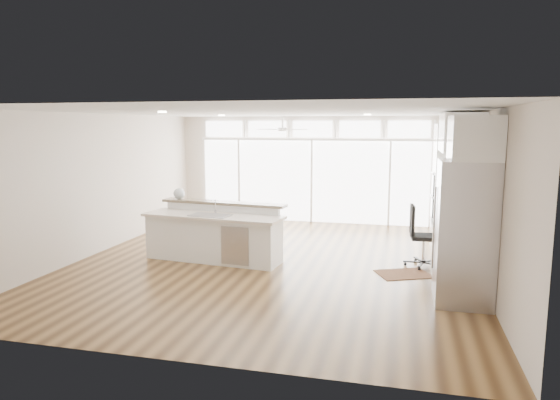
# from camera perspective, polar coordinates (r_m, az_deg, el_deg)

# --- Properties ---
(floor) EXTENTS (7.00, 8.00, 0.02)m
(floor) POSITION_cam_1_polar(r_m,az_deg,el_deg) (9.18, -0.79, -7.14)
(floor) COLOR #462D15
(floor) RESTS_ON ground
(ceiling) EXTENTS (7.00, 8.00, 0.02)m
(ceiling) POSITION_cam_1_polar(r_m,az_deg,el_deg) (8.85, -0.82, 10.02)
(ceiling) COLOR silver
(ceiling) RESTS_ON wall_back
(wall_back) EXTENTS (7.00, 0.04, 2.70)m
(wall_back) POSITION_cam_1_polar(r_m,az_deg,el_deg) (12.80, 3.72, 3.49)
(wall_back) COLOR beige
(wall_back) RESTS_ON floor
(wall_front) EXTENTS (7.00, 0.04, 2.70)m
(wall_front) POSITION_cam_1_polar(r_m,az_deg,el_deg) (5.20, -12.04, -4.11)
(wall_front) COLOR beige
(wall_front) RESTS_ON floor
(wall_left) EXTENTS (0.04, 8.00, 2.70)m
(wall_left) POSITION_cam_1_polar(r_m,az_deg,el_deg) (10.36, -19.90, 1.81)
(wall_left) COLOR beige
(wall_left) RESTS_ON floor
(wall_right) EXTENTS (0.04, 8.00, 2.70)m
(wall_right) POSITION_cam_1_polar(r_m,az_deg,el_deg) (8.72, 22.05, 0.52)
(wall_right) COLOR beige
(wall_right) RESTS_ON floor
(glass_wall) EXTENTS (5.80, 0.06, 2.08)m
(glass_wall) POSITION_cam_1_polar(r_m,az_deg,el_deg) (12.77, 3.66, 2.12)
(glass_wall) COLOR white
(glass_wall) RESTS_ON wall_back
(transom_row) EXTENTS (5.90, 0.06, 0.40)m
(transom_row) POSITION_cam_1_polar(r_m,az_deg,el_deg) (12.69, 3.72, 8.10)
(transom_row) COLOR white
(transom_row) RESTS_ON wall_back
(desk_window) EXTENTS (0.04, 0.85, 0.85)m
(desk_window) POSITION_cam_1_polar(r_m,az_deg,el_deg) (8.99, 21.60, 2.05)
(desk_window) COLOR white
(desk_window) RESTS_ON wall_right
(ceiling_fan) EXTENTS (1.16, 1.16, 0.32)m
(ceiling_fan) POSITION_cam_1_polar(r_m,az_deg,el_deg) (11.68, 0.29, 8.57)
(ceiling_fan) COLOR white
(ceiling_fan) RESTS_ON ceiling
(recessed_lights) EXTENTS (3.40, 3.00, 0.02)m
(recessed_lights) POSITION_cam_1_polar(r_m,az_deg,el_deg) (9.04, -0.50, 9.86)
(recessed_lights) COLOR white
(recessed_lights) RESTS_ON ceiling
(oven_cabinet) EXTENTS (0.64, 1.20, 2.50)m
(oven_cabinet) POSITION_cam_1_polar(r_m,az_deg,el_deg) (10.47, 18.86, 1.37)
(oven_cabinet) COLOR white
(oven_cabinet) RESTS_ON floor
(desk_nook) EXTENTS (0.72, 1.30, 0.76)m
(desk_nook) POSITION_cam_1_polar(r_m,az_deg,el_deg) (9.14, 19.14, -5.17)
(desk_nook) COLOR white
(desk_nook) RESTS_ON floor
(upper_cabinets) EXTENTS (0.64, 1.30, 0.64)m
(upper_cabinets) POSITION_cam_1_polar(r_m,az_deg,el_deg) (8.91, 20.02, 7.25)
(upper_cabinets) COLOR white
(upper_cabinets) RESTS_ON wall_right
(refrigerator) EXTENTS (0.76, 0.90, 2.00)m
(refrigerator) POSITION_cam_1_polar(r_m,az_deg,el_deg) (7.41, 20.36, -3.46)
(refrigerator) COLOR #AFAFB4
(refrigerator) RESTS_ON floor
(fridge_cabinet) EXTENTS (0.64, 0.90, 0.60)m
(fridge_cabinet) POSITION_cam_1_polar(r_m,az_deg,el_deg) (7.27, 21.37, 6.61)
(fridge_cabinet) COLOR white
(fridge_cabinet) RESTS_ON wall_right
(framed_photos) EXTENTS (0.06, 0.22, 0.80)m
(framed_photos) POSITION_cam_1_polar(r_m,az_deg,el_deg) (9.61, 21.07, 1.57)
(framed_photos) COLOR black
(framed_photos) RESTS_ON wall_right
(kitchen_island) EXTENTS (2.71, 1.27, 1.04)m
(kitchen_island) POSITION_cam_1_polar(r_m,az_deg,el_deg) (9.25, -7.63, -3.72)
(kitchen_island) COLOR white
(kitchen_island) RESTS_ON floor
(rug) EXTENTS (1.03, 0.91, 0.01)m
(rug) POSITION_cam_1_polar(r_m,az_deg,el_deg) (8.69, 13.95, -8.20)
(rug) COLOR #3A1F12
(rug) RESTS_ON floor
(office_chair) EXTENTS (0.61, 0.57, 1.08)m
(office_chair) POSITION_cam_1_polar(r_m,az_deg,el_deg) (9.13, 16.12, -4.01)
(office_chair) COLOR black
(office_chair) RESTS_ON floor
(fishbowl) EXTENTS (0.22, 0.22, 0.22)m
(fishbowl) POSITION_cam_1_polar(r_m,az_deg,el_deg) (9.95, -11.47, 0.71)
(fishbowl) COLOR silver
(fishbowl) RESTS_ON kitchen_island
(monitor) EXTENTS (0.12, 0.44, 0.36)m
(monitor) POSITION_cam_1_polar(r_m,az_deg,el_deg) (9.02, 18.81, -1.69)
(monitor) COLOR black
(monitor) RESTS_ON desk_nook
(keyboard) EXTENTS (0.17, 0.36, 0.02)m
(keyboard) POSITION_cam_1_polar(r_m,az_deg,el_deg) (9.04, 17.68, -2.73)
(keyboard) COLOR silver
(keyboard) RESTS_ON desk_nook
(potted_plant) EXTENTS (0.30, 0.34, 0.26)m
(potted_plant) POSITION_cam_1_polar(r_m,az_deg,el_deg) (10.40, 19.23, 8.94)
(potted_plant) COLOR #356029
(potted_plant) RESTS_ON oven_cabinet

